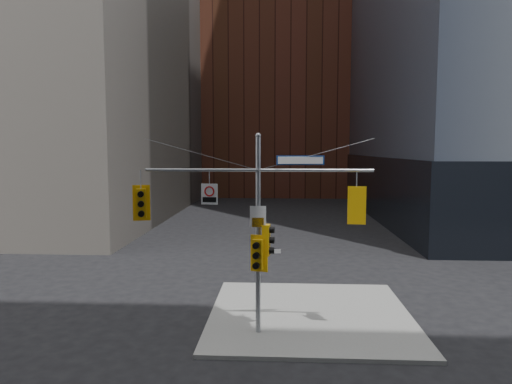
# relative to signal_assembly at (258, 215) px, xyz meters

# --- Properties ---
(ground) EXTENTS (160.00, 160.00, 0.00)m
(ground) POSITION_rel_signal_assembly_xyz_m (0.00, -1.99, -4.42)
(ground) COLOR black
(ground) RESTS_ON ground
(sidewalk_corner) EXTENTS (8.00, 8.00, 0.15)m
(sidewalk_corner) POSITION_rel_signal_assembly_xyz_m (2.00, 2.01, -4.34)
(sidewalk_corner) COLOR gray
(sidewalk_corner) RESTS_ON ground
(brick_midrise) EXTENTS (26.00, 20.00, 28.00)m
(brick_midrise) POSITION_rel_signal_assembly_xyz_m (0.00, 56.01, 9.58)
(brick_midrise) COLOR brown
(brick_midrise) RESTS_ON ground
(signal_assembly) EXTENTS (8.00, 0.80, 7.30)m
(signal_assembly) POSITION_rel_signal_assembly_xyz_m (0.00, 0.00, 0.00)
(signal_assembly) COLOR #979AA0
(signal_assembly) RESTS_ON ground
(traffic_light_west_arm) EXTENTS (0.61, 0.57, 1.30)m
(traffic_light_west_arm) POSITION_rel_signal_assembly_xyz_m (-4.19, 0.01, 0.38)
(traffic_light_west_arm) COLOR #DFA10B
(traffic_light_west_arm) RESTS_ON ground
(traffic_light_east_arm) EXTENTS (0.63, 0.51, 1.32)m
(traffic_light_east_arm) POSITION_rel_signal_assembly_xyz_m (3.43, 0.00, 0.38)
(traffic_light_east_arm) COLOR #DFA10B
(traffic_light_east_arm) RESTS_ON ground
(traffic_light_pole_side) EXTENTS (0.46, 0.39, 1.11)m
(traffic_light_pole_side) POSITION_rel_signal_assembly_xyz_m (0.33, 0.00, -0.90)
(traffic_light_pole_side) COLOR #DFA10B
(traffic_light_pole_side) RESTS_ON ground
(traffic_light_pole_front) EXTENTS (0.62, 0.57, 1.32)m
(traffic_light_pole_front) POSITION_rel_signal_assembly_xyz_m (0.00, -0.27, -1.36)
(traffic_light_pole_front) COLOR #DFA10B
(traffic_light_pole_front) RESTS_ON ground
(street_sign_blade) EXTENTS (1.67, 0.24, 0.33)m
(street_sign_blade) POSITION_rel_signal_assembly_xyz_m (1.47, 0.00, 1.93)
(street_sign_blade) COLOR navy
(street_sign_blade) RESTS_ON ground
(regulatory_sign_arm) EXTENTS (0.59, 0.11, 0.74)m
(regulatory_sign_arm) POSITION_rel_signal_assembly_xyz_m (-1.73, -0.02, 0.76)
(regulatory_sign_arm) COLOR silver
(regulatory_sign_arm) RESTS_ON ground
(regulatory_sign_pole) EXTENTS (0.57, 0.06, 0.74)m
(regulatory_sign_pole) POSITION_rel_signal_assembly_xyz_m (0.00, -0.11, -0.06)
(regulatory_sign_pole) COLOR silver
(regulatory_sign_pole) RESTS_ON ground
(street_blade_ew) EXTENTS (0.71, 0.11, 0.14)m
(street_blade_ew) POSITION_rel_signal_assembly_xyz_m (0.45, 0.01, -1.31)
(street_blade_ew) COLOR silver
(street_blade_ew) RESTS_ON ground
(street_blade_ns) EXTENTS (0.05, 0.72, 0.14)m
(street_blade_ns) POSITION_rel_signal_assembly_xyz_m (0.00, 0.46, -1.72)
(street_blade_ns) COLOR #145926
(street_blade_ns) RESTS_ON ground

